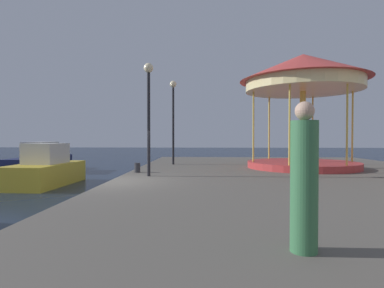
{
  "coord_description": "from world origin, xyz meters",
  "views": [
    {
      "loc": [
        3.19,
        -10.19,
        2.24
      ],
      "look_at": [
        2.68,
        2.37,
        1.99
      ],
      "focal_mm": 28.82,
      "sensor_mm": 36.0,
      "label": 1
    }
  ],
  "objects_px": {
    "motorboat_yellow": "(46,170)",
    "bollard_center": "(137,168)",
    "lamp_post_near_edge": "(149,99)",
    "lamp_post_mid_promenade": "(173,108)",
    "motorboat_navy": "(41,161)",
    "carousel": "(303,83)",
    "person_by_the_water": "(304,181)"
  },
  "relations": [
    {
      "from": "bollard_center",
      "to": "person_by_the_water",
      "type": "distance_m",
      "value": 9.66
    },
    {
      "from": "lamp_post_mid_promenade",
      "to": "carousel",
      "type": "bearing_deg",
      "value": -14.88
    },
    {
      "from": "motorboat_yellow",
      "to": "bollard_center",
      "type": "bearing_deg",
      "value": -18.0
    },
    {
      "from": "bollard_center",
      "to": "motorboat_yellow",
      "type": "bearing_deg",
      "value": 162.0
    },
    {
      "from": "motorboat_yellow",
      "to": "motorboat_navy",
      "type": "bearing_deg",
      "value": 120.34
    },
    {
      "from": "motorboat_navy",
      "to": "person_by_the_water",
      "type": "xyz_separation_m",
      "value": [
        11.98,
        -15.8,
        0.96
      ]
    },
    {
      "from": "motorboat_yellow",
      "to": "lamp_post_near_edge",
      "type": "xyz_separation_m",
      "value": [
        5.39,
        -2.72,
        2.96
      ]
    },
    {
      "from": "lamp_post_mid_promenade",
      "to": "bollard_center",
      "type": "relative_size",
      "value": 11.29
    },
    {
      "from": "lamp_post_near_edge",
      "to": "person_by_the_water",
      "type": "distance_m",
      "value": 8.5
    },
    {
      "from": "lamp_post_near_edge",
      "to": "carousel",
      "type": "bearing_deg",
      "value": 26.86
    },
    {
      "from": "carousel",
      "to": "lamp_post_near_edge",
      "type": "xyz_separation_m",
      "value": [
        -6.77,
        -3.43,
        -1.13
      ]
    },
    {
      "from": "lamp_post_near_edge",
      "to": "person_by_the_water",
      "type": "height_order",
      "value": "lamp_post_near_edge"
    },
    {
      "from": "motorboat_yellow",
      "to": "bollard_center",
      "type": "relative_size",
      "value": 10.77
    },
    {
      "from": "person_by_the_water",
      "to": "motorboat_navy",
      "type": "bearing_deg",
      "value": 127.17
    },
    {
      "from": "motorboat_yellow",
      "to": "lamp_post_mid_promenade",
      "type": "bearing_deg",
      "value": 22.59
    },
    {
      "from": "motorboat_navy",
      "to": "bollard_center",
      "type": "xyz_separation_m",
      "value": [
        7.92,
        -7.06,
        0.27
      ]
    },
    {
      "from": "carousel",
      "to": "lamp_post_near_edge",
      "type": "relative_size",
      "value": 1.41
    },
    {
      "from": "bollard_center",
      "to": "lamp_post_mid_promenade",
      "type": "bearing_deg",
      "value": 74.4
    },
    {
      "from": "lamp_post_near_edge",
      "to": "motorboat_navy",
      "type": "bearing_deg",
      "value": 136.27
    },
    {
      "from": "motorboat_yellow",
      "to": "lamp_post_mid_promenade",
      "type": "xyz_separation_m",
      "value": [
        5.78,
        2.41,
        3.13
      ]
    },
    {
      "from": "bollard_center",
      "to": "carousel",
      "type": "bearing_deg",
      "value": 16.65
    },
    {
      "from": "lamp_post_near_edge",
      "to": "lamp_post_mid_promenade",
      "type": "height_order",
      "value": "lamp_post_mid_promenade"
    },
    {
      "from": "carousel",
      "to": "person_by_the_water",
      "type": "relative_size",
      "value": 3.14
    },
    {
      "from": "motorboat_yellow",
      "to": "person_by_the_water",
      "type": "distance_m",
      "value": 13.51
    },
    {
      "from": "lamp_post_near_edge",
      "to": "lamp_post_mid_promenade",
      "type": "relative_size",
      "value": 0.94
    },
    {
      "from": "bollard_center",
      "to": "person_by_the_water",
      "type": "xyz_separation_m",
      "value": [
        4.05,
        -8.74,
        0.69
      ]
    },
    {
      "from": "motorboat_navy",
      "to": "lamp_post_near_edge",
      "type": "relative_size",
      "value": 1.42
    },
    {
      "from": "lamp_post_mid_promenade",
      "to": "person_by_the_water",
      "type": "relative_size",
      "value": 2.38
    },
    {
      "from": "motorboat_yellow",
      "to": "bollard_center",
      "type": "height_order",
      "value": "motorboat_yellow"
    },
    {
      "from": "motorboat_navy",
      "to": "person_by_the_water",
      "type": "relative_size",
      "value": 3.17
    },
    {
      "from": "lamp_post_mid_promenade",
      "to": "motorboat_navy",
      "type": "bearing_deg",
      "value": 160.89
    },
    {
      "from": "motorboat_navy",
      "to": "lamp_post_mid_promenade",
      "type": "distance_m",
      "value": 10.05
    }
  ]
}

